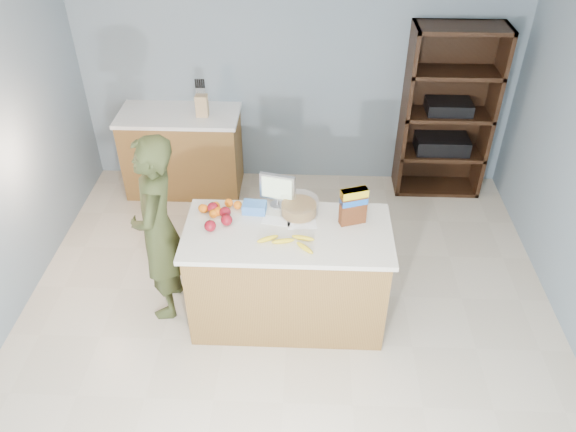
{
  "coord_description": "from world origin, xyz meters",
  "views": [
    {
      "loc": [
        0.14,
        -2.98,
        3.48
      ],
      "look_at": [
        0.0,
        0.35,
        1.0
      ],
      "focal_mm": 35.0,
      "sensor_mm": 36.0,
      "label": 1
    }
  ],
  "objects_px": {
    "shelving_unit": "(446,115)",
    "cereal_box": "(354,204)",
    "counter_peninsula": "(288,279)",
    "tv": "(277,189)",
    "person": "(158,230)"
  },
  "relations": [
    {
      "from": "counter_peninsula",
      "to": "cereal_box",
      "type": "distance_m",
      "value": 0.83
    },
    {
      "from": "person",
      "to": "tv",
      "type": "xyz_separation_m",
      "value": [
        0.91,
        0.23,
        0.26
      ]
    },
    {
      "from": "tv",
      "to": "cereal_box",
      "type": "relative_size",
      "value": 0.94
    },
    {
      "from": "shelving_unit",
      "to": "tv",
      "type": "bearing_deg",
      "value": -133.58
    },
    {
      "from": "shelving_unit",
      "to": "tv",
      "type": "relative_size",
      "value": 6.38
    },
    {
      "from": "shelving_unit",
      "to": "person",
      "type": "relative_size",
      "value": 1.12
    },
    {
      "from": "shelving_unit",
      "to": "counter_peninsula",
      "type": "bearing_deg",
      "value": -127.11
    },
    {
      "from": "person",
      "to": "cereal_box",
      "type": "height_order",
      "value": "person"
    },
    {
      "from": "counter_peninsula",
      "to": "tv",
      "type": "xyz_separation_m",
      "value": [
        -0.09,
        0.32,
        0.64
      ]
    },
    {
      "from": "person",
      "to": "tv",
      "type": "distance_m",
      "value": 0.98
    },
    {
      "from": "counter_peninsula",
      "to": "tv",
      "type": "relative_size",
      "value": 5.53
    },
    {
      "from": "counter_peninsula",
      "to": "cereal_box",
      "type": "bearing_deg",
      "value": 14.19
    },
    {
      "from": "counter_peninsula",
      "to": "tv",
      "type": "distance_m",
      "value": 0.73
    },
    {
      "from": "shelving_unit",
      "to": "cereal_box",
      "type": "height_order",
      "value": "shelving_unit"
    },
    {
      "from": "person",
      "to": "cereal_box",
      "type": "bearing_deg",
      "value": 87.52
    }
  ]
}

